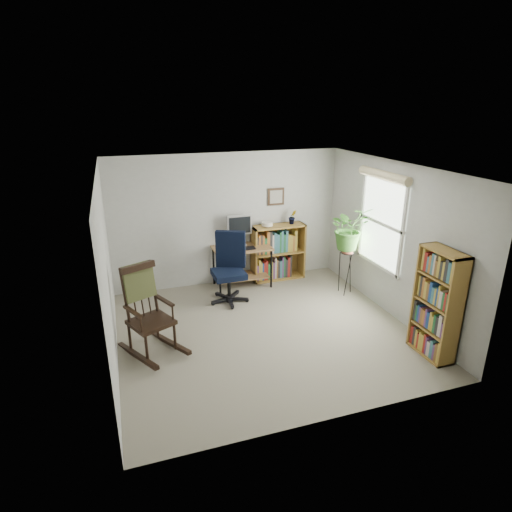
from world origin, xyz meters
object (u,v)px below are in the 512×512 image
object	(u,v)px
low_bookshelf	(278,252)
tall_bookshelf	(437,304)
desk	(242,267)
rocking_chair	(150,311)
office_chair	(229,269)

from	to	relation	value
low_bookshelf	tall_bookshelf	world-z (taller)	tall_bookshelf
desk	tall_bookshelf	bearing A→B (deg)	-59.58
rocking_chair	tall_bookshelf	size ratio (longest dim) A/B	0.83
desk	rocking_chair	size ratio (longest dim) A/B	0.84
rocking_chair	low_bookshelf	distance (m)	3.15
desk	rocking_chair	world-z (taller)	rocking_chair
office_chair	rocking_chair	xyz separation A→B (m)	(-1.39, -1.18, 0.02)
desk	tall_bookshelf	size ratio (longest dim) A/B	0.70
office_chair	low_bookshelf	size ratio (longest dim) A/B	1.13
rocking_chair	low_bookshelf	size ratio (longest dim) A/B	1.17
desk	tall_bookshelf	xyz separation A→B (m)	(1.75, -2.99, 0.37)
desk	low_bookshelf	size ratio (longest dim) A/B	0.98
office_chair	rocking_chair	world-z (taller)	rocking_chair
desk	office_chair	bearing A→B (deg)	-125.33
office_chair	tall_bookshelf	bearing A→B (deg)	-24.08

